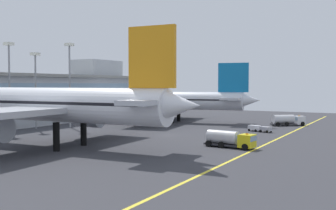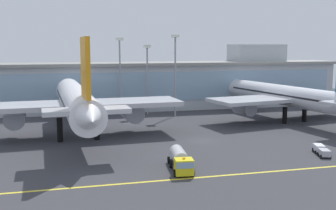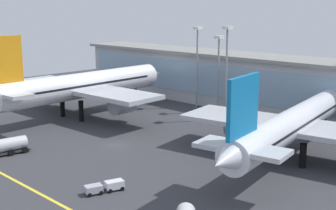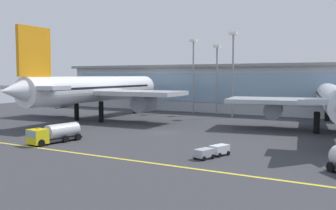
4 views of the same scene
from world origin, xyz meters
name	(u,v)px [view 1 (image 1 of 4)]	position (x,y,z in m)	size (l,w,h in m)	color
ground_plane	(168,135)	(0.00, 0.00, 0.00)	(180.00, 180.00, 0.00)	#38383D
taxiway_centreline_stripe	(270,142)	(0.00, -22.00, 0.01)	(144.00, 0.50, 0.01)	yellow
terminal_building	(27,98)	(1.63, 44.09, 7.38)	(116.02, 14.00, 18.95)	#ADB2B7
airliner_near_left	(56,106)	(-23.63, 9.35, 7.27)	(43.01, 54.16, 19.88)	black
airliner_near_right	(165,101)	(27.56, 16.16, 6.14)	(40.71, 54.60, 16.83)	black
fuel_tanker_truck	(289,120)	(33.92, -18.04, 1.51)	(7.70, 8.47, 2.90)	black
baggage_tug_near	(259,128)	(16.22, -15.22, 0.79)	(3.27, 5.79, 1.40)	black
service_truck_far	(231,139)	(-9.66, -17.81, 1.51)	(3.88, 9.28, 2.90)	black
apron_light_mast_west	(70,72)	(2.77, 29.96, 14.19)	(1.80, 1.80, 21.35)	gray
apron_light_mast_centre	(36,77)	(-3.62, 35.22, 12.72)	(1.80, 1.80, 18.76)	gray
apron_light_mast_east	(9,72)	(-10.98, 35.85, 13.79)	(1.80, 1.80, 20.64)	gray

